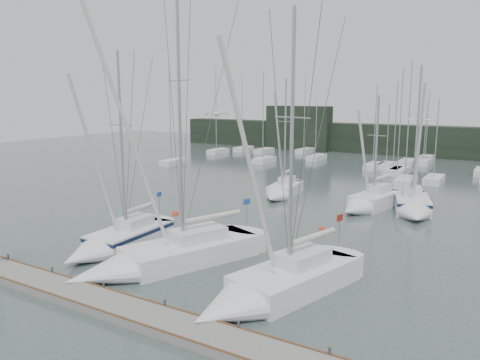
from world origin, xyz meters
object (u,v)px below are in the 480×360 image
Objects in this scene: buoy_b at (322,229)px; buoy_c at (175,214)px; sailboat_near_left at (113,243)px; sailboat_near_center at (153,260)px; sailboat_near_right at (266,291)px; sailboat_mid_c at (367,203)px; sailboat_mid_d at (413,207)px; sailboat_mid_b at (281,192)px.

buoy_b is 0.81× the size of buoy_c.
sailboat_near_center is at bearing -17.07° from sailboat_near_left.
sailboat_near_right reaches higher than buoy_b.
buoy_b is (-1.18, -7.83, -0.60)m from sailboat_mid_c.
sailboat_near_center is at bearing -131.50° from sailboat_mid_d.
buoy_c is at bearing 102.80° from sailboat_near_left.
sailboat_mid_c is (10.97, 19.56, 0.03)m from sailboat_near_left.
sailboat_mid_d reaches higher than buoy_b.
sailboat_near_right is (7.64, -0.35, 0.00)m from sailboat_near_center.
sailboat_mid_d is (12.54, -0.21, 0.09)m from sailboat_mid_b.
sailboat_near_left is 1.03× the size of sailboat_mid_d.
sailboat_mid_b is at bearing 65.88° from buoy_c.
sailboat_near_left is at bearing -129.84° from buoy_b.
buoy_b is at bearing 9.84° from buoy_c.
sailboat_near_right is 23.91m from sailboat_mid_b.
sailboat_mid_c is (6.52, 20.74, 0.01)m from sailboat_near_center.
sailboat_near_right is 21.72m from sailboat_mid_d.
sailboat_near_left is 22.43m from sailboat_mid_c.
sailboat_mid_b is 26.55× the size of buoy_b.
sailboat_near_right is 26.18× the size of buoy_c.
sailboat_mid_d is at bearing 98.55° from sailboat_near_right.
sailboat_mid_d is 9.67m from buoy_b.
sailboat_mid_d is at bearing 51.41° from sailboat_near_left.
buoy_b is (-4.94, -8.29, -0.64)m from sailboat_mid_d.
sailboat_near_right reaches higher than buoy_c.
sailboat_mid_b is 11.42m from buoy_b.
sailboat_near_center is 31.75× the size of buoy_c.
sailboat_near_left is at bearing -171.65° from sailboat_near_right.
buoy_b is (7.60, -8.50, -0.56)m from sailboat_mid_b.
sailboat_mid_c is at bearing 36.36° from buoy_c.
sailboat_mid_d is (2.65, 21.56, 0.05)m from sailboat_near_right.
sailboat_mid_d reaches higher than sailboat_mid_b.
sailboat_near_center is at bearing -56.89° from buoy_c.
sailboat_near_left is at bearing -172.83° from sailboat_near_center.
buoy_b is (9.79, 11.74, -0.57)m from sailboat_near_left.
sailboat_near_right is 21.12m from sailboat_mid_c.
buoy_b is at bearing 47.92° from sailboat_near_left.
buoy_b is at bearing -86.49° from sailboat_mid_c.
sailboat_near_center reaches higher than buoy_b.
sailboat_near_left is 23.66× the size of buoy_c.
sailboat_near_right is 13.47m from buoy_b.
sailboat_near_right is 32.52× the size of buoy_b.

